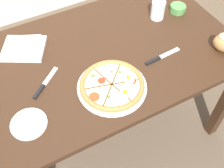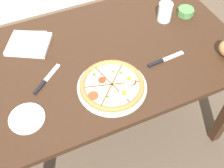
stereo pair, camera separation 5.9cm
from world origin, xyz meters
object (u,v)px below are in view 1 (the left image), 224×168
knife_main (45,83)px  water_glass (158,11)px  dining_table (109,65)px  pizza (112,85)px  napkin_folded (24,48)px  ramekin_bowl (178,8)px  knife_spare (162,56)px  side_saucer (29,124)px

knife_main → water_glass: 0.75m
dining_table → pizza: bearing=-113.9°
pizza → napkin_folded: 0.52m
dining_table → ramekin_bowl: ramekin_bowl is taller
ramekin_bowl → knife_spare: 0.39m
knife_main → water_glass: bearing=-27.2°
ramekin_bowl → knife_main: ramekin_bowl is taller
pizza → knife_main: pizza is taller
water_glass → pizza: bearing=-144.8°
dining_table → pizza: size_ratio=4.14×
pizza → napkin_folded: size_ratio=1.19×
knife_spare → water_glass: 0.32m
ramekin_bowl → water_glass: (-0.14, 0.01, 0.03)m
ramekin_bowl → water_glass: water_glass is taller
pizza → water_glass: water_glass is taller
ramekin_bowl → side_saucer: 1.06m
dining_table → water_glass: water_glass is taller
napkin_folded → side_saucer: (-0.12, -0.44, -0.01)m
knife_main → pizza: bearing=-72.6°
knife_spare → knife_main: bearing=165.2°
napkin_folded → knife_spare: size_ratio=1.29×
napkin_folded → water_glass: size_ratio=2.51×
knife_spare → water_glass: water_glass is taller
ramekin_bowl → knife_spare: (-0.29, -0.27, -0.02)m
dining_table → knife_spare: 0.30m
ramekin_bowl → knife_spare: size_ratio=0.45×
dining_table → pizza: pizza is taller
pizza → side_saucer: bearing=-179.3°
pizza → knife_spare: 0.32m
knife_main → water_glass: size_ratio=1.54×
dining_table → knife_spare: bearing=-36.1°
napkin_folded → knife_spare: 0.71m
knife_spare → side_saucer: 0.72m
knife_spare → water_glass: bearing=57.7°
ramekin_bowl → water_glass: bearing=175.5°
ramekin_bowl → knife_main: size_ratio=0.57×
napkin_folded → water_glass: (0.76, -0.10, 0.03)m
napkin_folded → knife_main: (0.02, -0.26, -0.01)m
knife_main → knife_spare: 0.59m
dining_table → knife_main: (-0.36, -0.04, 0.11)m
knife_spare → side_saucer: same height
pizza → knife_spare: size_ratio=1.54×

